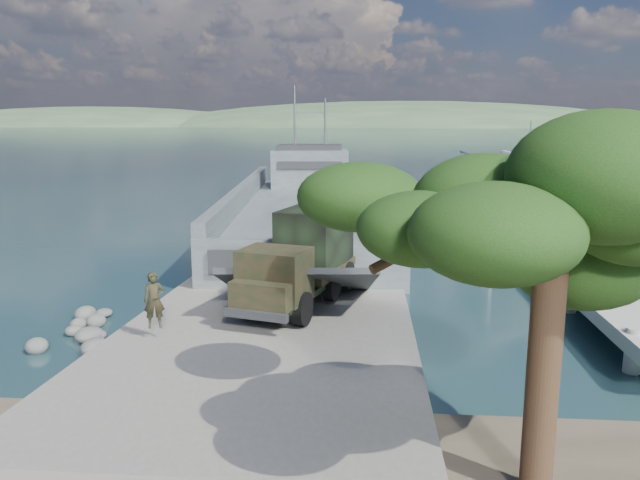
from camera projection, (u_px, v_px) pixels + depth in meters
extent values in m
plane|color=#1C3743|center=(268.00, 339.00, 21.68)|extent=(1400.00, 1400.00, 0.00)
cube|color=slate|center=(263.00, 342.00, 20.65)|extent=(10.00, 18.00, 0.50)
cube|color=#A8A79E|center=(526.00, 227.00, 38.06)|extent=(4.00, 44.00, 0.50)
cube|color=#475054|center=(308.00, 223.00, 42.71)|extent=(12.02, 32.26, 2.63)
cube|color=#475054|center=(243.00, 195.00, 42.33)|extent=(3.21, 31.54, 1.37)
cube|color=#475054|center=(373.00, 195.00, 42.34)|extent=(3.21, 31.54, 1.37)
cube|color=#475054|center=(301.00, 269.00, 27.20)|extent=(9.48, 1.19, 2.74)
cube|color=#475054|center=(310.00, 168.00, 52.48)|extent=(6.64, 4.71, 3.16)
cube|color=#2A2D30|center=(310.00, 147.00, 52.14)|extent=(5.52, 3.79, 0.42)
cylinder|color=gray|center=(295.00, 118.00, 51.67)|extent=(0.17, 0.17, 5.27)
cylinder|color=gray|center=(325.00, 124.00, 51.77)|extent=(0.17, 0.17, 4.21)
cylinder|color=black|center=(247.00, 302.00, 22.19)|extent=(0.72, 1.25, 1.18)
cylinder|color=black|center=(302.00, 309.00, 21.47)|extent=(0.72, 1.25, 1.18)
cylinder|color=black|center=(283.00, 281.00, 25.03)|extent=(0.72, 1.25, 1.18)
cylinder|color=black|center=(332.00, 286.00, 24.31)|extent=(0.72, 1.25, 1.18)
cylinder|color=black|center=(300.00, 271.00, 26.71)|extent=(0.72, 1.25, 1.18)
cylinder|color=black|center=(346.00, 275.00, 25.99)|extent=(0.72, 1.25, 1.18)
cube|color=black|center=(302.00, 284.00, 24.15)|extent=(3.81, 7.20, 0.23)
cube|color=black|center=(275.00, 275.00, 21.70)|extent=(2.69, 2.37, 1.82)
cube|color=black|center=(261.00, 295.00, 20.79)|extent=(2.24, 1.36, 0.91)
cube|color=black|center=(313.00, 269.00, 25.26)|extent=(3.33, 4.65, 0.32)
cube|color=black|center=(315.00, 236.00, 25.17)|extent=(3.05, 3.92, 2.28)
cube|color=#2A2D30|center=(256.00, 315.00, 20.47)|extent=(2.25, 0.84, 0.27)
imported|color=black|center=(155.00, 312.00, 20.06)|extent=(0.78, 0.65, 1.82)
cube|color=#BCBCBC|center=(526.00, 208.00, 50.96)|extent=(2.77, 6.40, 1.01)
cube|color=#BCBCBC|center=(527.00, 202.00, 49.76)|extent=(1.84, 2.03, 0.68)
cylinder|color=gray|center=(528.00, 164.00, 50.26)|extent=(0.11, 0.11, 6.75)
cube|color=#BCBCBC|center=(548.00, 197.00, 58.00)|extent=(2.90, 6.26, 0.99)
cube|color=#BCBCBC|center=(555.00, 192.00, 56.80)|extent=(1.85, 2.02, 0.66)
cylinder|color=gray|center=(551.00, 159.00, 57.31)|extent=(0.11, 0.11, 6.58)
cylinder|color=#382716|center=(543.00, 373.00, 11.61)|extent=(0.62, 0.62, 5.97)
ellipsoid|color=#14360E|center=(554.00, 220.00, 11.06)|extent=(5.76, 5.35, 2.47)
ellipsoid|color=#14360E|center=(360.00, 197.00, 14.35)|extent=(2.88, 2.88, 1.65)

